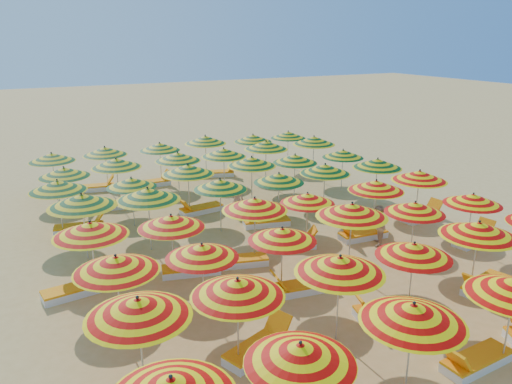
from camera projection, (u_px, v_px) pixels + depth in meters
ground at (263, 240)px, 17.20m from camera, size 120.00×120.00×0.00m
umbrella_1 at (300, 354)px, 8.16m from camera, size 2.45×2.45×2.01m
umbrella_2 at (413, 313)px, 9.17m from camera, size 2.63×2.63×2.11m
umbrella_6 at (138, 308)px, 9.28m from camera, size 2.20×2.20×2.15m
umbrella_7 at (238, 288)px, 10.14m from camera, size 2.06×2.06×2.09m
umbrella_8 at (340, 265)px, 11.01m from camera, size 2.66×2.66×2.16m
umbrella_9 at (414, 250)px, 12.17m from camera, size 2.45×2.45×1.97m
umbrella_10 at (479, 229)px, 13.09m from camera, size 2.16×2.16×2.14m
umbrella_12 at (116, 264)px, 11.22m from camera, size 2.60×2.60×2.08m
umbrella_13 at (202, 251)px, 12.20m from camera, size 2.27×2.27×1.93m
umbrella_14 at (282, 235)px, 13.18m from camera, size 2.17×2.17×1.95m
umbrella_15 at (352, 210)px, 14.31m from camera, size 2.11×2.11×2.21m
umbrella_16 at (415, 208)px, 15.22m from camera, size 2.41×2.41×1.95m
umbrella_17 at (473, 199)px, 16.04m from camera, size 2.04×2.04×1.94m
umbrella_18 at (90, 229)px, 13.15m from camera, size 2.18×2.18×2.11m
umbrella_19 at (171, 222)px, 13.94m from camera, size 2.02×2.02×2.01m
umbrella_20 at (255, 204)px, 15.06m from camera, size 2.28×2.28×2.13m
umbrella_21 at (307, 198)px, 16.24m from camera, size 1.92×1.92×1.90m
umbrella_22 at (376, 186)px, 17.16m from camera, size 2.29×2.29×2.05m
umbrella_23 at (419, 176)px, 18.12m from camera, size 2.65×2.65×2.12m
umbrella_24 at (82, 201)px, 15.16m from camera, size 2.55×2.55×2.21m
umbrella_25 at (148, 194)px, 15.84m from camera, size 2.11×2.11×2.18m
umbrella_26 at (220, 184)px, 17.42m from camera, size 2.42×2.42×2.01m
umbrella_27 at (279, 178)px, 18.30m from camera, size 2.46×2.46×1.98m
umbrella_28 at (325, 169)px, 19.19m from camera, size 2.40×2.40×2.08m
umbrella_29 at (377, 163)px, 19.99m from camera, size 2.37×2.37×2.10m
umbrella_30 at (58, 186)px, 17.10m from camera, size 1.97×1.97×2.06m
umbrella_31 at (131, 183)px, 17.97m from camera, size 1.98×1.98×1.91m
umbrella_32 at (188, 169)px, 18.98m from camera, size 2.40×2.40×2.12m
umbrella_33 at (252, 162)px, 20.20m from camera, size 2.61×2.61×2.12m
umbrella_34 at (295, 159)px, 21.03m from camera, size 2.24×2.24×2.01m
umbrella_35 at (343, 154)px, 22.21m from camera, size 2.19×2.19×1.94m
umbrella_36 at (64, 172)px, 18.95m from camera, size 2.16×2.16×2.02m
umbrella_37 at (116, 163)px, 19.97m from camera, size 2.00×2.00×2.12m
umbrella_38 at (178, 157)px, 21.19m from camera, size 2.16×2.16×2.07m
umbrella_39 at (224, 153)px, 21.84m from camera, size 2.33×2.33×2.09m
umbrella_40 at (266, 145)px, 23.00m from camera, size 2.70×2.70×2.17m
umbrella_41 at (314, 140)px, 23.99m from camera, size 2.42×2.42×2.18m
umbrella_42 at (52, 157)px, 21.18m from camera, size 2.29×2.29×2.04m
umbrella_43 at (105, 151)px, 22.19m from camera, size 2.43×2.43×2.08m
umbrella_44 at (160, 147)px, 23.29m from camera, size 2.30×2.30×2.02m
umbrella_45 at (205, 140)px, 24.24m from camera, size 2.50×2.50×2.16m
umbrella_46 at (253, 138)px, 25.07m from camera, size 2.03×2.03×2.05m
umbrella_47 at (288, 135)px, 26.35m from camera, size 2.42×2.42×1.96m
lounger_1 at (476, 361)px, 10.57m from camera, size 1.76×0.67×0.69m
lounger_4 at (259, 346)px, 11.06m from camera, size 1.83×1.15×0.69m
lounger_5 at (386, 311)px, 12.49m from camera, size 1.82×0.97×0.69m
lounger_6 at (484, 285)px, 13.79m from camera, size 1.82×0.95×0.69m
lounger_7 at (301, 287)px, 13.68m from camera, size 1.80×0.83×0.69m
lounger_8 at (474, 238)px, 16.96m from camera, size 1.81×0.87×0.69m
lounger_9 at (77, 289)px, 13.54m from camera, size 1.79×0.80×0.69m
lounger_10 at (193, 269)px, 14.74m from camera, size 1.82×0.98×0.69m
lounger_11 at (238, 261)px, 15.27m from camera, size 1.82×1.00×0.69m
lounger_12 at (291, 243)px, 16.58m from camera, size 1.82×1.21×0.69m
lounger_13 at (362, 235)px, 17.27m from camera, size 1.78×0.73×0.69m
lounger_14 at (422, 216)px, 19.09m from camera, size 1.78×0.73×0.69m
lounger_15 at (265, 222)px, 18.47m from camera, size 1.82×0.97×0.69m
lounger_16 at (81, 227)px, 17.91m from camera, size 1.81×0.92×0.69m
lounger_17 at (200, 209)px, 19.83m from camera, size 1.79×0.79×0.69m
lounger_18 at (105, 206)px, 20.22m from camera, size 1.80×0.83×0.69m
lounger_19 at (96, 187)px, 22.66m from camera, size 1.81×0.92×0.69m
lounger_20 at (153, 183)px, 23.36m from camera, size 1.74×0.59×0.69m
lounger_21 at (218, 173)px, 25.01m from camera, size 1.83×1.16×0.69m
beachgoer_a at (237, 200)px, 19.19m from camera, size 0.60×0.53×1.37m
beachgoer_b at (378, 226)px, 16.58m from camera, size 0.83×0.85×1.38m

